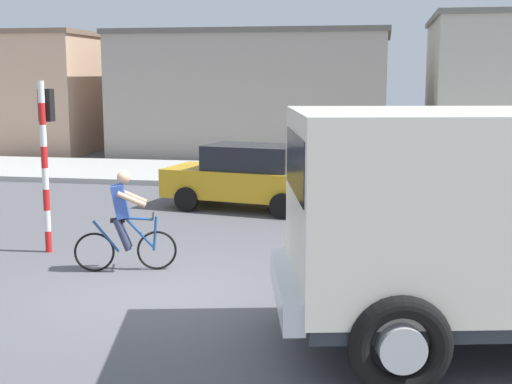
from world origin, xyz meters
TOP-DOWN VIEW (x-y plane):
  - ground_plane at (0.00, 0.00)m, footprint 120.00×120.00m
  - sidewalk_far at (0.00, 12.56)m, footprint 80.00×5.00m
  - truck_foreground at (4.87, -1.27)m, footprint 5.82×3.67m
  - cyclist at (-0.91, 1.14)m, footprint 1.66×0.66m
  - traffic_light_pole at (-2.80, 2.18)m, footprint 0.24×0.43m
  - car_red_near at (0.09, 7.01)m, footprint 4.24×2.41m
  - pedestrian_near_kerb at (2.09, 7.56)m, footprint 0.34×0.22m
  - building_corner_left at (-13.17, 19.45)m, footprint 8.86×7.08m
  - building_mid_block at (-1.95, 19.48)m, footprint 10.96×7.49m

SIDE VIEW (x-z plane):
  - ground_plane at x=0.00m, z-range 0.00..0.00m
  - sidewalk_far at x=0.00m, z-range 0.00..0.16m
  - car_red_near at x=0.09m, z-range 0.02..1.62m
  - pedestrian_near_kerb at x=2.09m, z-range 0.04..1.66m
  - cyclist at x=-0.91m, z-range 0.00..1.72m
  - truck_foreground at x=4.87m, z-range 0.22..3.12m
  - traffic_light_pole at x=-2.80m, z-range 0.47..3.67m
  - building_mid_block at x=-1.95m, z-range 0.00..5.03m
  - building_corner_left at x=-13.17m, z-range 0.00..5.09m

